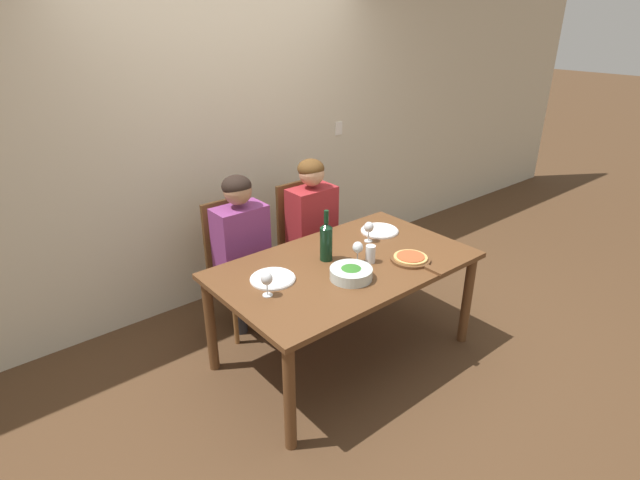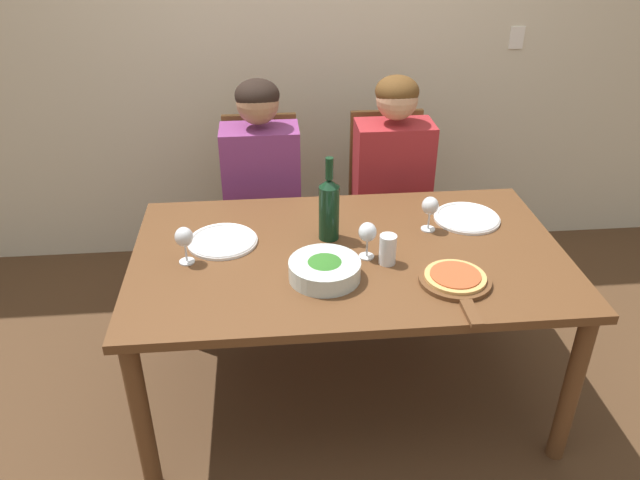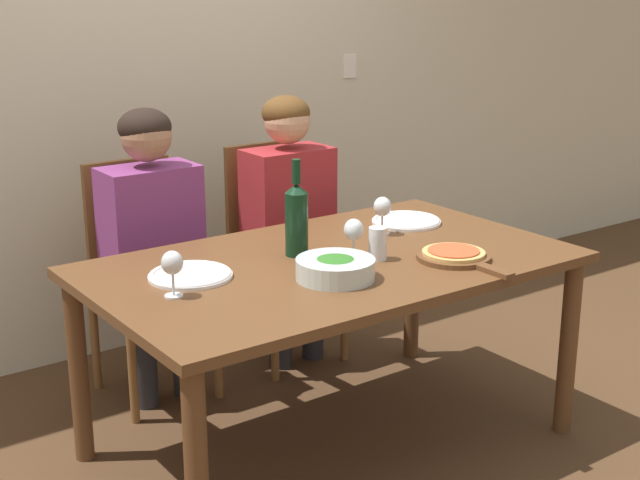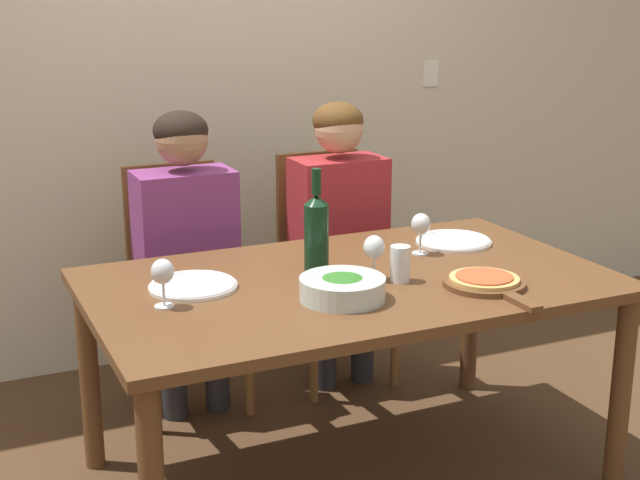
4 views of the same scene
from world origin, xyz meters
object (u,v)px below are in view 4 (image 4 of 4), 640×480
(broccoli_bowl, at_px, (342,288))
(person_man, at_px, (340,219))
(chair_right, at_px, (328,261))
(pizza_on_board, at_px, (486,282))
(wine_glass_left, at_px, (163,274))
(wine_glass_centre, at_px, (374,249))
(chair_left, at_px, (181,281))
(wine_bottle, at_px, (316,231))
(wine_glass_right, at_px, (421,226))
(dinner_plate_right, at_px, (454,241))
(water_tumbler, at_px, (400,264))
(person_woman, at_px, (187,236))
(dinner_plate_left, at_px, (193,285))

(broccoli_bowl, bearing_deg, person_man, 64.54)
(chair_right, distance_m, pizza_on_board, 1.15)
(wine_glass_left, bearing_deg, wine_glass_centre, -2.25)
(chair_left, height_order, wine_bottle, wine_bottle)
(wine_bottle, relative_size, wine_glass_right, 2.33)
(wine_bottle, xyz_separation_m, dinner_plate_right, (0.61, 0.10, -0.13))
(person_man, relative_size, broccoli_bowl, 4.55)
(chair_right, bearing_deg, water_tumbler, -101.24)
(person_woman, xyz_separation_m, pizza_on_board, (0.69, -1.00, 0.02))
(chair_right, relative_size, water_tumbler, 8.20)
(person_woman, height_order, wine_glass_centre, person_woman)
(chair_left, bearing_deg, water_tumbler, -63.80)
(person_man, xyz_separation_m, wine_glass_centre, (-0.26, -0.79, 0.11))
(wine_bottle, xyz_separation_m, water_tumbler, (0.20, -0.21, -0.08))
(wine_glass_centre, relative_size, water_tumbler, 1.27)
(wine_bottle, height_order, wine_glass_centre, wine_bottle)
(broccoli_bowl, xyz_separation_m, dinner_plate_right, (0.66, 0.40, -0.03))
(chair_left, distance_m, wine_glass_right, 1.05)
(chair_left, xyz_separation_m, pizza_on_board, (0.69, -1.12, 0.24))
(broccoli_bowl, bearing_deg, chair_right, 67.12)
(person_man, bearing_deg, wine_bottle, -122.06)
(broccoli_bowl, xyz_separation_m, wine_glass_centre, (0.18, 0.13, 0.07))
(dinner_plate_left, bearing_deg, person_woman, 75.42)
(wine_bottle, relative_size, wine_glass_centre, 2.33)
(person_woman, distance_m, wine_glass_right, 0.92)
(dinner_plate_left, distance_m, wine_glass_centre, 0.59)
(chair_left, relative_size, person_man, 0.80)
(dinner_plate_left, xyz_separation_m, wine_glass_right, (0.85, 0.03, 0.10))
(wine_glass_left, bearing_deg, pizza_on_board, -13.71)
(water_tumbler, bearing_deg, person_woman, 119.30)
(wine_glass_centre, bearing_deg, pizza_on_board, -36.05)
(person_woman, height_order, wine_glass_right, person_woman)
(person_woman, height_order, pizza_on_board, person_woman)
(wine_glass_left, relative_size, water_tumbler, 1.27)
(person_woman, distance_m, dinner_plate_left, 0.65)
(wine_glass_right, bearing_deg, wine_glass_left, -170.40)
(wine_glass_right, bearing_deg, person_woman, 139.18)
(person_man, bearing_deg, dinner_plate_left, -142.71)
(wine_glass_right, bearing_deg, person_man, 92.92)
(broccoli_bowl, distance_m, wine_glass_left, 0.54)
(chair_left, relative_size, wine_glass_left, 6.46)
(chair_left, xyz_separation_m, dinner_plate_right, (0.88, -0.64, 0.23))
(chair_right, relative_size, wine_bottle, 2.77)
(person_man, xyz_separation_m, broccoli_bowl, (-0.44, -0.92, 0.04))
(pizza_on_board, bearing_deg, dinner_plate_right, 68.69)
(wine_glass_left, xyz_separation_m, wine_glass_right, (0.99, 0.17, 0.00))
(broccoli_bowl, bearing_deg, wine_glass_centre, 36.36)
(person_woman, distance_m, broccoli_bowl, 0.95)
(person_woman, bearing_deg, wine_bottle, -66.72)
(chair_left, xyz_separation_m, broccoli_bowl, (0.22, -1.04, 0.26))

